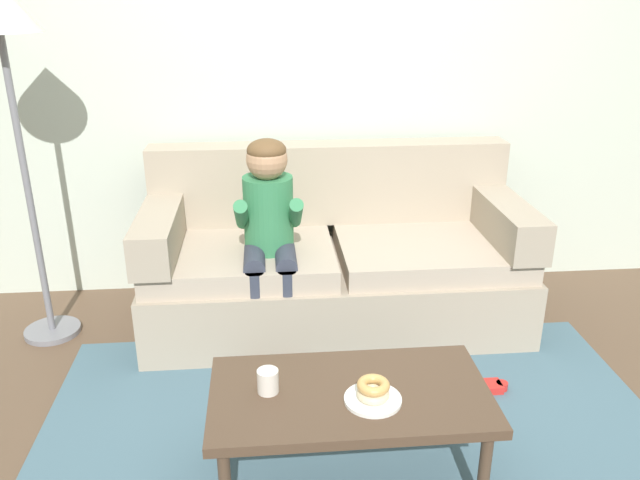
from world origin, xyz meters
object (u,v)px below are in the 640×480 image
(person_child, at_px, (269,224))
(floor_lamp, at_px, (1,36))
(donut, at_px, (373,394))
(toy_controller, at_px, (484,388))
(coffee_table, at_px, (350,400))
(couch, at_px, (334,263))
(mug, at_px, (268,381))

(person_child, distance_m, floor_lamp, 1.54)
(donut, distance_m, toy_controller, 0.96)
(coffee_table, xyz_separation_m, toy_controller, (0.72, 0.51, -0.34))
(couch, distance_m, coffee_table, 1.32)
(donut, height_order, toy_controller, donut)
(couch, bearing_deg, person_child, -150.02)
(donut, xyz_separation_m, toy_controller, (0.65, 0.58, -0.42))
(person_child, relative_size, toy_controller, 4.87)
(floor_lamp, bearing_deg, coffee_table, -40.40)
(donut, distance_m, mug, 0.39)
(coffee_table, distance_m, mug, 0.32)
(coffee_table, height_order, toy_controller, coffee_table)
(couch, xyz_separation_m, toy_controller, (0.63, -0.81, -0.32))
(toy_controller, distance_m, floor_lamp, 2.82)
(couch, xyz_separation_m, mug, (-0.39, -1.29, 0.11))
(toy_controller, xyz_separation_m, floor_lamp, (-2.22, 0.77, 1.56))
(coffee_table, xyz_separation_m, donut, (0.07, -0.07, 0.07))
(couch, bearing_deg, mug, -106.82)
(person_child, bearing_deg, couch, 29.98)
(couch, distance_m, floor_lamp, 2.02)
(donut, height_order, floor_lamp, floor_lamp)
(coffee_table, relative_size, donut, 8.69)
(coffee_table, distance_m, donut, 0.13)
(couch, height_order, mug, couch)
(donut, bearing_deg, toy_controller, 41.73)
(coffee_table, height_order, floor_lamp, floor_lamp)
(coffee_table, bearing_deg, person_child, 103.90)
(couch, height_order, donut, couch)
(donut, bearing_deg, mug, 165.91)
(couch, relative_size, donut, 17.30)
(mug, relative_size, toy_controller, 0.40)
(donut, relative_size, toy_controller, 0.53)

